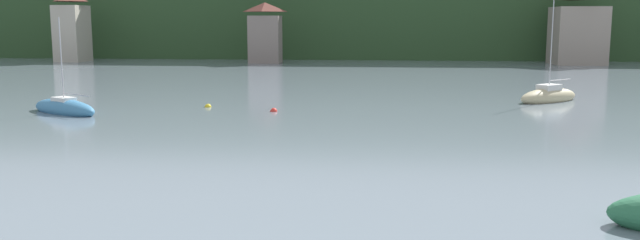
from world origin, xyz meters
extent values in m
cube|color=#2D4C28|center=(0.00, 135.67, 6.67)|extent=(352.00, 63.95, 13.35)
ellipsoid|color=#38562D|center=(8.10, 151.65, 4.67)|extent=(246.40, 44.76, 35.81)
cube|color=#BCB29E|center=(-36.53, 97.80, 3.45)|extent=(3.14, 4.22, 6.90)
cube|color=gray|center=(-12.18, 97.26, 2.81)|extent=(3.67, 3.13, 5.62)
pyramid|color=brown|center=(-12.18, 97.26, 6.63)|extent=(3.85, 3.29, 1.10)
cube|color=gray|center=(24.35, 98.47, 3.31)|extent=(5.54, 5.57, 6.62)
ellipsoid|color=teal|center=(-15.60, 54.40, 0.24)|extent=(5.15, 3.80, 1.09)
cylinder|color=#B7B7BC|center=(-15.60, 54.40, 2.88)|extent=(0.06, 0.06, 4.67)
cylinder|color=#ADADB2|center=(-14.61, 53.82, 1.10)|extent=(2.02, 1.21, 0.06)
cube|color=silver|center=(-15.60, 54.40, 0.72)|extent=(1.50, 1.34, 0.34)
ellipsoid|color=#CCBC8E|center=(12.23, 62.27, 0.26)|extent=(4.82, 4.34, 1.17)
cylinder|color=#B7B7BC|center=(12.23, 62.27, 3.57)|extent=(0.06, 0.06, 5.98)
cylinder|color=#ADADB2|center=(13.04, 62.94, 1.30)|extent=(1.66, 1.37, 0.05)
cube|color=silver|center=(12.23, 62.27, 0.83)|extent=(1.69, 1.62, 0.49)
sphere|color=yellow|center=(-8.42, 57.60, 0.00)|extent=(0.39, 0.39, 0.39)
sphere|color=red|center=(-4.25, 56.13, 0.00)|extent=(0.40, 0.40, 0.40)
camera|label=1|loc=(1.70, 21.09, 5.03)|focal=35.95mm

